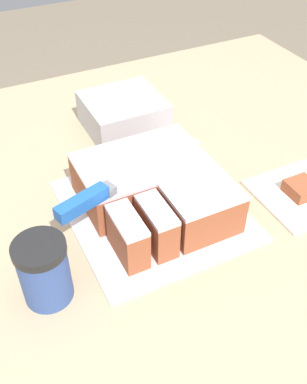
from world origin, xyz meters
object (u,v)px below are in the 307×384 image
(knife, at_px, (103,192))
(storage_box, at_px, (124,114))
(cake_board, at_px, (154,210))
(cake, at_px, (155,190))
(brownie, at_px, (301,188))
(coffee_cup, at_px, (44,271))

(knife, relative_size, storage_box, 1.82)
(knife, bearing_deg, storage_box, 43.54)
(cake_board, xyz_separation_m, cake, (0.00, 0.00, 0.04))
(brownie, bearing_deg, coffee_cup, -178.88)
(cake_board, distance_m, brownie, 0.28)
(cake_board, distance_m, cake, 0.04)
(cake, bearing_deg, cake_board, -132.86)
(cake_board, bearing_deg, storage_box, 77.33)
(coffee_cup, bearing_deg, brownie, 1.12)
(coffee_cup, distance_m, storage_box, 0.46)
(cake_board, relative_size, cake, 1.29)
(cake_board, xyz_separation_m, storage_box, (0.06, 0.27, 0.03))
(brownie, bearing_deg, cake_board, 162.35)
(cake, xyz_separation_m, knife, (-0.10, -0.02, 0.05))
(cake, bearing_deg, coffee_cup, -156.36)
(cake, height_order, brownie, cake)
(coffee_cup, bearing_deg, storage_box, 52.55)
(cake_board, relative_size, knife, 1.04)
(knife, bearing_deg, cake, -7.46)
(cake, relative_size, knife, 0.81)
(cake, distance_m, coffee_cup, 0.24)
(knife, height_order, storage_box, knife)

